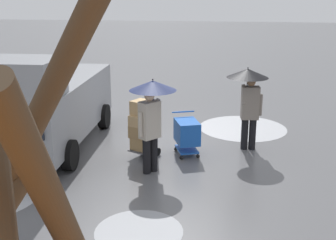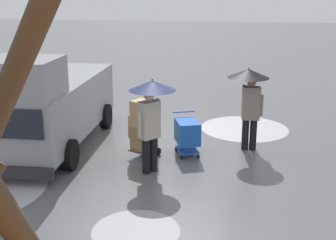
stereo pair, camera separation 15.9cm
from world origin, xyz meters
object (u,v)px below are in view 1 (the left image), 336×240
(pedestrian_pink_side, at_px, (249,90))
(hand_dolly_boxes, at_px, (143,127))
(cargo_van_parked_right, at_px, (47,104))
(pedestrian_black_side, at_px, (151,104))
(shopping_cart_vendor, at_px, (187,133))

(pedestrian_pink_side, bearing_deg, hand_dolly_boxes, 20.56)
(cargo_van_parked_right, height_order, pedestrian_pink_side, cargo_van_parked_right)
(hand_dolly_boxes, relative_size, pedestrian_black_side, 0.67)
(pedestrian_pink_side, height_order, pedestrian_black_side, same)
(pedestrian_pink_side, bearing_deg, pedestrian_black_side, 39.56)
(pedestrian_pink_side, distance_m, pedestrian_black_side, 2.81)
(pedestrian_black_side, bearing_deg, shopping_cart_vendor, -120.05)
(cargo_van_parked_right, xyz_separation_m, pedestrian_pink_side, (-5.07, -0.64, 0.39))
(pedestrian_pink_side, bearing_deg, cargo_van_parked_right, 7.15)
(pedestrian_pink_side, bearing_deg, shopping_cart_vendor, 22.43)
(shopping_cart_vendor, bearing_deg, hand_dolly_boxes, 17.83)
(cargo_van_parked_right, bearing_deg, pedestrian_pink_side, -172.85)
(cargo_van_parked_right, bearing_deg, pedestrian_black_side, 158.31)
(cargo_van_parked_right, height_order, pedestrian_black_side, cargo_van_parked_right)
(cargo_van_parked_right, height_order, hand_dolly_boxes, cargo_van_parked_right)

